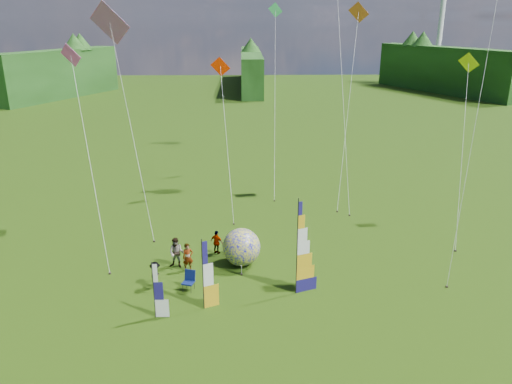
{
  "coord_description": "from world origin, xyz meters",
  "views": [
    {
      "loc": [
        -1.61,
        -20.74,
        14.24
      ],
      "look_at": [
        -1.0,
        4.0,
        5.5
      ],
      "focal_mm": 35.0,
      "sensor_mm": 36.0,
      "label": 1
    }
  ],
  "objects_px": {
    "camp_chair": "(188,281)",
    "side_banner_far": "(154,291)",
    "spectator_d": "(217,242)",
    "kite_whale": "(342,50)",
    "spectator_a": "(188,257)",
    "side_banner_left": "(203,276)",
    "spectator_b": "(176,253)",
    "feather_banner_main": "(297,249)",
    "spectator_c": "(155,275)",
    "bol_inflatable": "(241,247)"
  },
  "relations": [
    {
      "from": "feather_banner_main",
      "to": "side_banner_far",
      "type": "relative_size",
      "value": 1.79
    },
    {
      "from": "spectator_d",
      "to": "camp_chair",
      "type": "bearing_deg",
      "value": 104.67
    },
    {
      "from": "feather_banner_main",
      "to": "spectator_a",
      "type": "distance_m",
      "value": 6.92
    },
    {
      "from": "side_banner_far",
      "to": "spectator_c",
      "type": "xyz_separation_m",
      "value": [
        -0.44,
        2.9,
        -0.7
      ]
    },
    {
      "from": "spectator_a",
      "to": "kite_whale",
      "type": "distance_m",
      "value": 21.19
    },
    {
      "from": "spectator_d",
      "to": "feather_banner_main",
      "type": "bearing_deg",
      "value": 163.85
    },
    {
      "from": "kite_whale",
      "to": "bol_inflatable",
      "type": "bearing_deg",
      "value": -97.74
    },
    {
      "from": "spectator_c",
      "to": "spectator_d",
      "type": "relative_size",
      "value": 1.0
    },
    {
      "from": "feather_banner_main",
      "to": "bol_inflatable",
      "type": "height_order",
      "value": "feather_banner_main"
    },
    {
      "from": "spectator_a",
      "to": "side_banner_left",
      "type": "bearing_deg",
      "value": -93.87
    },
    {
      "from": "spectator_c",
      "to": "kite_whale",
      "type": "bearing_deg",
      "value": -35.18
    },
    {
      "from": "side_banner_far",
      "to": "kite_whale",
      "type": "height_order",
      "value": "kite_whale"
    },
    {
      "from": "bol_inflatable",
      "to": "camp_chair",
      "type": "distance_m",
      "value": 4.22
    },
    {
      "from": "side_banner_left",
      "to": "bol_inflatable",
      "type": "relative_size",
      "value": 1.66
    },
    {
      "from": "spectator_b",
      "to": "spectator_d",
      "type": "height_order",
      "value": "spectator_b"
    },
    {
      "from": "kite_whale",
      "to": "side_banner_far",
      "type": "bearing_deg",
      "value": -100.01
    },
    {
      "from": "feather_banner_main",
      "to": "spectator_d",
      "type": "relative_size",
      "value": 3.4
    },
    {
      "from": "camp_chair",
      "to": "side_banner_far",
      "type": "bearing_deg",
      "value": -101.72
    },
    {
      "from": "side_banner_left",
      "to": "spectator_c",
      "type": "relative_size",
      "value": 2.43
    },
    {
      "from": "side_banner_left",
      "to": "bol_inflatable",
      "type": "height_order",
      "value": "side_banner_left"
    },
    {
      "from": "spectator_d",
      "to": "kite_whale",
      "type": "xyz_separation_m",
      "value": [
        9.56,
        12.16,
        10.97
      ]
    },
    {
      "from": "side_banner_far",
      "to": "spectator_b",
      "type": "relative_size",
      "value": 1.58
    },
    {
      "from": "side_banner_far",
      "to": "spectator_b",
      "type": "xyz_separation_m",
      "value": [
        0.42,
        5.29,
        -0.54
      ]
    },
    {
      "from": "side_banner_left",
      "to": "camp_chair",
      "type": "xyz_separation_m",
      "value": [
        -0.98,
        1.84,
        -1.33
      ]
    },
    {
      "from": "side_banner_far",
      "to": "camp_chair",
      "type": "height_order",
      "value": "side_banner_far"
    },
    {
      "from": "spectator_b",
      "to": "camp_chair",
      "type": "distance_m",
      "value": 2.94
    },
    {
      "from": "bol_inflatable",
      "to": "spectator_d",
      "type": "xyz_separation_m",
      "value": [
        -1.57,
        1.48,
        -0.36
      ]
    },
    {
      "from": "bol_inflatable",
      "to": "spectator_b",
      "type": "xyz_separation_m",
      "value": [
        -3.88,
        -0.26,
        -0.2
      ]
    },
    {
      "from": "side_banner_left",
      "to": "spectator_b",
      "type": "distance_m",
      "value": 5.07
    },
    {
      "from": "spectator_b",
      "to": "kite_whale",
      "type": "bearing_deg",
      "value": 61.37
    },
    {
      "from": "spectator_d",
      "to": "side_banner_far",
      "type": "bearing_deg",
      "value": 100.04
    },
    {
      "from": "camp_chair",
      "to": "spectator_a",
      "type": "bearing_deg",
      "value": 113.17
    },
    {
      "from": "side_banner_far",
      "to": "spectator_c",
      "type": "relative_size",
      "value": 1.9
    },
    {
      "from": "side_banner_left",
      "to": "spectator_d",
      "type": "bearing_deg",
      "value": 62.43
    },
    {
      "from": "feather_banner_main",
      "to": "spectator_a",
      "type": "bearing_deg",
      "value": 134.84
    },
    {
      "from": "side_banner_far",
      "to": "spectator_a",
      "type": "height_order",
      "value": "side_banner_far"
    },
    {
      "from": "bol_inflatable",
      "to": "spectator_a",
      "type": "relative_size",
      "value": 1.32
    },
    {
      "from": "bol_inflatable",
      "to": "kite_whale",
      "type": "bearing_deg",
      "value": 59.64
    },
    {
      "from": "side_banner_left",
      "to": "bol_inflatable",
      "type": "distance_m",
      "value": 5.27
    },
    {
      "from": "bol_inflatable",
      "to": "kite_whale",
      "type": "distance_m",
      "value": 19.04
    },
    {
      "from": "spectator_b",
      "to": "feather_banner_main",
      "type": "bearing_deg",
      "value": -13.11
    },
    {
      "from": "camp_chair",
      "to": "spectator_d",
      "type": "bearing_deg",
      "value": 90.38
    },
    {
      "from": "kite_whale",
      "to": "spectator_b",
      "type": "bearing_deg",
      "value": -107.87
    },
    {
      "from": "feather_banner_main",
      "to": "spectator_c",
      "type": "bearing_deg",
      "value": 153.0
    },
    {
      "from": "bol_inflatable",
      "to": "spectator_d",
      "type": "height_order",
      "value": "bol_inflatable"
    },
    {
      "from": "kite_whale",
      "to": "spectator_a",
      "type": "bearing_deg",
      "value": -105.18
    },
    {
      "from": "spectator_c",
      "to": "camp_chair",
      "type": "bearing_deg",
      "value": -98.03
    },
    {
      "from": "side_banner_far",
      "to": "spectator_d",
      "type": "height_order",
      "value": "side_banner_far"
    },
    {
      "from": "feather_banner_main",
      "to": "side_banner_far",
      "type": "bearing_deg",
      "value": 175.07
    },
    {
      "from": "kite_whale",
      "to": "spectator_c",
      "type": "bearing_deg",
      "value": -105.38
    }
  ]
}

